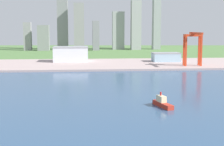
{
  "coord_description": "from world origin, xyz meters",
  "views": [
    {
      "loc": [
        -22.61,
        19.65,
        51.6
      ],
      "look_at": [
        -8.79,
        179.25,
        30.24
      ],
      "focal_mm": 54.81,
      "sensor_mm": 36.0,
      "label": 1
    }
  ],
  "objects_px": {
    "tugboat_small": "(162,103)",
    "port_crane_red": "(193,42)",
    "warehouse_main": "(71,54)",
    "warehouse_annex": "(166,57)"
  },
  "relations": [
    {
      "from": "port_crane_red",
      "to": "warehouse_annex",
      "type": "xyz_separation_m",
      "value": [
        -20.05,
        61.3,
        -24.4
      ]
    },
    {
      "from": "tugboat_small",
      "to": "warehouse_annex",
      "type": "height_order",
      "value": "warehouse_annex"
    },
    {
      "from": "tugboat_small",
      "to": "warehouse_annex",
      "type": "relative_size",
      "value": 0.54
    },
    {
      "from": "warehouse_main",
      "to": "port_crane_red",
      "type": "bearing_deg",
      "value": -24.93
    },
    {
      "from": "tugboat_small",
      "to": "warehouse_annex",
      "type": "distance_m",
      "value": 281.73
    },
    {
      "from": "port_crane_red",
      "to": "warehouse_main",
      "type": "height_order",
      "value": "port_crane_red"
    },
    {
      "from": "port_crane_red",
      "to": "warehouse_annex",
      "type": "relative_size",
      "value": 1.16
    },
    {
      "from": "tugboat_small",
      "to": "warehouse_main",
      "type": "distance_m",
      "value": 293.57
    },
    {
      "from": "tugboat_small",
      "to": "port_crane_red",
      "type": "distance_m",
      "value": 231.85
    },
    {
      "from": "warehouse_main",
      "to": "warehouse_annex",
      "type": "height_order",
      "value": "warehouse_main"
    }
  ]
}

